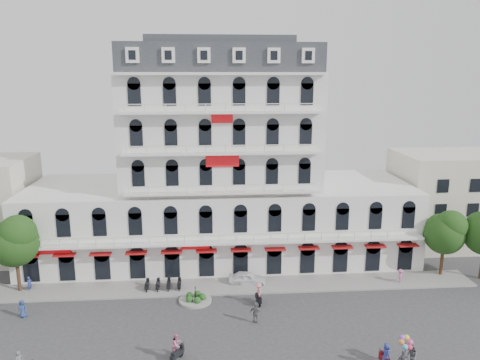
% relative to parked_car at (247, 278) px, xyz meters
% --- Properties ---
extents(ground, '(120.00, 120.00, 0.00)m').
position_rel_parked_car_xyz_m(ground, '(-2.45, -9.50, -0.68)').
color(ground, '#38383A').
rests_on(ground, ground).
extents(sidewalk, '(53.00, 4.00, 0.16)m').
position_rel_parked_car_xyz_m(sidewalk, '(-2.45, -0.50, -0.60)').
color(sidewalk, gray).
rests_on(sidewalk, ground).
extents(main_building, '(45.00, 15.00, 25.80)m').
position_rel_parked_car_xyz_m(main_building, '(-2.45, 8.50, 9.28)').
color(main_building, silver).
rests_on(main_building, ground).
extents(flank_building_east, '(14.00, 10.00, 12.00)m').
position_rel_parked_car_xyz_m(flank_building_east, '(27.55, 10.50, 5.32)').
color(flank_building_east, beige).
rests_on(flank_building_east, ground).
extents(traffic_island, '(3.20, 3.20, 1.60)m').
position_rel_parked_car_xyz_m(traffic_island, '(-5.45, -3.50, -0.42)').
color(traffic_island, gray).
rests_on(traffic_island, ground).
extents(parked_scooter_row, '(4.40, 1.80, 1.10)m').
position_rel_parked_car_xyz_m(parked_scooter_row, '(-8.80, -0.70, -0.68)').
color(parked_scooter_row, black).
rests_on(parked_scooter_row, ground).
extents(tree_west_inner, '(4.76, 4.76, 8.25)m').
position_rel_parked_car_xyz_m(tree_west_inner, '(-23.40, -0.02, 5.01)').
color(tree_west_inner, '#382314').
rests_on(tree_west_inner, ground).
extents(tree_east_inner, '(4.40, 4.37, 7.57)m').
position_rel_parked_car_xyz_m(tree_east_inner, '(21.60, 0.48, 4.54)').
color(tree_east_inner, '#382314').
rests_on(tree_east_inner, ground).
extents(parked_car, '(4.18, 2.20, 1.36)m').
position_rel_parked_car_xyz_m(parked_car, '(0.00, 0.00, 0.00)').
color(parked_car, white).
rests_on(parked_car, ground).
extents(rider_southwest, '(1.10, 1.50, 2.34)m').
position_rel_parked_car_xyz_m(rider_southwest, '(-6.70, -13.10, 0.54)').
color(rider_southwest, black).
rests_on(rider_southwest, ground).
extents(rider_east, '(0.63, 1.70, 2.11)m').
position_rel_parked_car_xyz_m(rider_east, '(9.12, -15.32, 0.36)').
color(rider_east, maroon).
rests_on(rider_east, ground).
extents(rider_center, '(0.75, 1.70, 2.17)m').
position_rel_parked_car_xyz_m(rider_center, '(0.66, -4.48, 0.47)').
color(rider_center, black).
rests_on(rider_center, ground).
extents(pedestrian_left, '(0.90, 0.64, 1.70)m').
position_rel_parked_car_xyz_m(pedestrian_left, '(-21.19, -5.36, 0.17)').
color(pedestrian_left, navy).
rests_on(pedestrian_left, ground).
extents(pedestrian_mid, '(1.20, 0.84, 1.89)m').
position_rel_parked_car_xyz_m(pedestrian_mid, '(0.03, -7.94, 0.27)').
color(pedestrian_mid, slate).
rests_on(pedestrian_mid, ground).
extents(pedestrian_right, '(1.20, 1.06, 1.61)m').
position_rel_parked_car_xyz_m(pedestrian_right, '(16.23, -1.08, 0.13)').
color(pedestrian_right, '#B86192').
rests_on(pedestrian_right, ground).
extents(pedestrian_far, '(0.60, 0.70, 1.62)m').
position_rel_parked_car_xyz_m(pedestrian_far, '(-22.45, 0.00, 0.13)').
color(pedestrian_far, navy).
rests_on(pedestrian_far, ground).
extents(balloon_vendor, '(1.34, 1.30, 2.45)m').
position_rel_parked_car_xyz_m(balloon_vendor, '(10.96, -15.34, 0.58)').
color(balloon_vendor, slate).
rests_on(balloon_vendor, ground).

